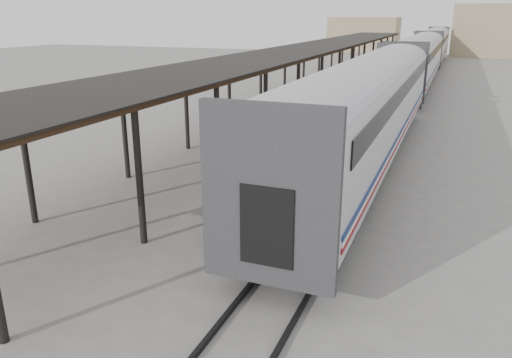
{
  "coord_description": "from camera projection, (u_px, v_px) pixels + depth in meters",
  "views": [
    {
      "loc": [
        6.56,
        -13.08,
        6.29
      ],
      "look_at": [
        1.4,
        -0.1,
        1.7
      ],
      "focal_mm": 35.0,
      "sensor_mm": 36.0,
      "label": 1
    }
  ],
  "objects": [
    {
      "name": "pedestrian",
      "position": [
        277.0,
        117.0,
        27.52
      ],
      "size": [
        1.17,
        0.61,
        1.9
      ],
      "primitive_type": "imported",
      "rotation": [
        0.0,
        0.0,
        3.28
      ],
      "color": "black",
      "rests_on": "ground"
    },
    {
      "name": "suitcase_stack",
      "position": [
        250.0,
        192.0,
        15.59
      ],
      "size": [
        1.47,
        1.14,
        0.46
      ],
      "rotation": [
        0.0,
        0.0,
        -0.34
      ],
      "color": "#313133",
      "rests_on": "baggage_cart"
    },
    {
      "name": "canopy",
      "position": [
        316.0,
        48.0,
        36.95
      ],
      "size": [
        4.9,
        64.3,
        4.15
      ],
      "color": "#422B19",
      "rests_on": "ground"
    },
    {
      "name": "rails",
      "position": [
        415.0,
        88.0,
        44.69
      ],
      "size": [
        1.54,
        150.0,
        0.12
      ],
      "color": "black",
      "rests_on": "ground"
    },
    {
      "name": "luggage_tug",
      "position": [
        297.0,
        114.0,
        30.55
      ],
      "size": [
        1.27,
        1.53,
        1.16
      ],
      "rotation": [
        0.0,
        0.0,
        -0.43
      ],
      "color": "maroon",
      "rests_on": "ground"
    },
    {
      "name": "porter",
      "position": [
        244.0,
        184.0,
        14.44
      ],
      "size": [
        0.6,
        0.68,
        1.56
      ],
      "primitive_type": "imported",
      "rotation": [
        0.0,
        0.0,
        1.06
      ],
      "color": "navy",
      "rests_on": "baggage_cart"
    },
    {
      "name": "baggage_cart",
      "position": [
        246.0,
        207.0,
        15.41
      ],
      "size": [
        1.98,
        2.68,
        0.86
      ],
      "rotation": [
        0.0,
        0.0,
        -0.34
      ],
      "color": "brown",
      "rests_on": "ground"
    },
    {
      "name": "train",
      "position": [
        418.0,
        59.0,
        43.69
      ],
      "size": [
        3.45,
        76.01,
        4.01
      ],
      "color": "silver",
      "rests_on": "ground"
    },
    {
      "name": "building_left",
      "position": [
        364.0,
        34.0,
        90.78
      ],
      "size": [
        12.0,
        8.0,
        6.0
      ],
      "primitive_type": "cube",
      "color": "tan",
      "rests_on": "ground"
    },
    {
      "name": "ground",
      "position": [
        216.0,
        224.0,
        15.81
      ],
      "size": [
        160.0,
        160.0,
        0.0
      ],
      "primitive_type": "plane",
      "color": "slate",
      "rests_on": "ground"
    }
  ]
}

